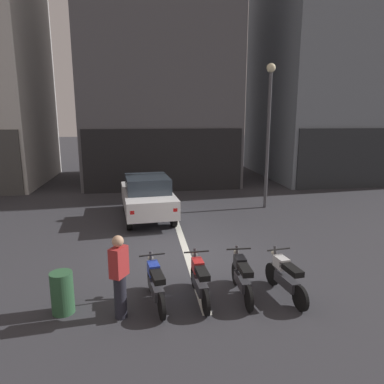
# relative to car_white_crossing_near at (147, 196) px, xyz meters

# --- Properties ---
(ground_plane) EXTENTS (120.00, 120.00, 0.00)m
(ground_plane) POSITION_rel_car_white_crossing_near_xyz_m (1.03, -3.97, -0.89)
(ground_plane) COLOR #333338
(lane_centre_line) EXTENTS (0.20, 18.00, 0.01)m
(lane_centre_line) POSITION_rel_car_white_crossing_near_xyz_m (1.03, 2.03, -0.88)
(lane_centre_line) COLOR silver
(lane_centre_line) RESTS_ON ground
(building_mid_block) EXTENTS (8.41, 7.75, 13.46)m
(building_mid_block) POSITION_rel_car_white_crossing_near_xyz_m (0.96, 8.67, 5.83)
(building_mid_block) COLOR #56565B
(building_mid_block) RESTS_ON ground
(building_far_right) EXTENTS (10.24, 9.16, 16.14)m
(building_far_right) POSITION_rel_car_white_crossing_near_xyz_m (12.77, 8.67, 7.17)
(building_far_right) COLOR gray
(building_far_right) RESTS_ON ground
(car_white_crossing_near) EXTENTS (2.12, 4.24, 1.64)m
(car_white_crossing_near) POSITION_rel_car_white_crossing_near_xyz_m (0.00, 0.00, 0.00)
(car_white_crossing_near) COLOR black
(car_white_crossing_near) RESTS_ON ground
(street_lamp) EXTENTS (0.36, 0.36, 5.87)m
(street_lamp) POSITION_rel_car_white_crossing_near_xyz_m (5.00, 0.92, 2.75)
(street_lamp) COLOR #47474C
(street_lamp) RESTS_ON ground
(motorcycle_blue_row_leftmost) EXTENTS (0.55, 1.66, 0.98)m
(motorcycle_blue_row_leftmost) POSITION_rel_car_white_crossing_near_xyz_m (0.04, -6.38, -0.43)
(motorcycle_blue_row_leftmost) COLOR black
(motorcycle_blue_row_leftmost) RESTS_ON ground
(motorcycle_red_row_left_mid) EXTENTS (0.55, 1.67, 0.98)m
(motorcycle_red_row_left_mid) POSITION_rel_car_white_crossing_near_xyz_m (0.97, -6.34, -0.43)
(motorcycle_red_row_left_mid) COLOR black
(motorcycle_red_row_left_mid) RESTS_ON ground
(motorcycle_black_row_centre) EXTENTS (0.55, 1.67, 0.98)m
(motorcycle_black_row_centre) POSITION_rel_car_white_crossing_near_xyz_m (1.90, -6.31, -0.43)
(motorcycle_black_row_centre) COLOR black
(motorcycle_black_row_centre) RESTS_ON ground
(motorcycle_white_row_right_mid) EXTENTS (0.55, 1.66, 0.98)m
(motorcycle_white_row_right_mid) POSITION_rel_car_white_crossing_near_xyz_m (2.82, -6.46, -0.43)
(motorcycle_white_row_right_mid) COLOR black
(motorcycle_white_row_right_mid) RESTS_ON ground
(person_by_motorcycles) EXTENTS (0.37, 0.42, 1.67)m
(person_by_motorcycles) POSITION_rel_car_white_crossing_near_xyz_m (-0.65, -6.79, -0.03)
(person_by_motorcycles) COLOR #23232D
(person_by_motorcycles) RESTS_ON ground
(trash_bin) EXTENTS (0.44, 0.44, 0.85)m
(trash_bin) POSITION_rel_car_white_crossing_near_xyz_m (-1.79, -6.45, -0.46)
(trash_bin) COLOR #2D5938
(trash_bin) RESTS_ON ground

